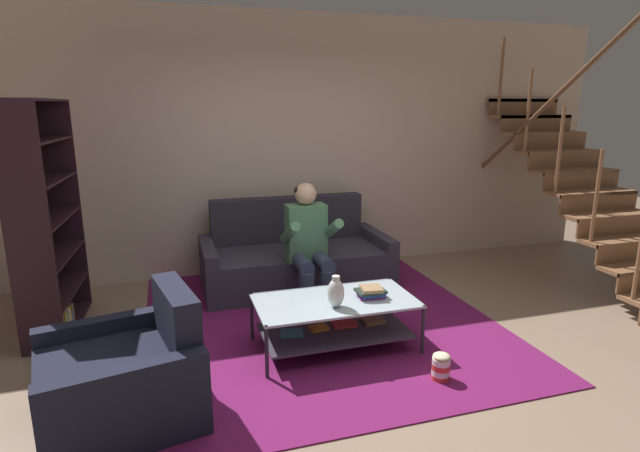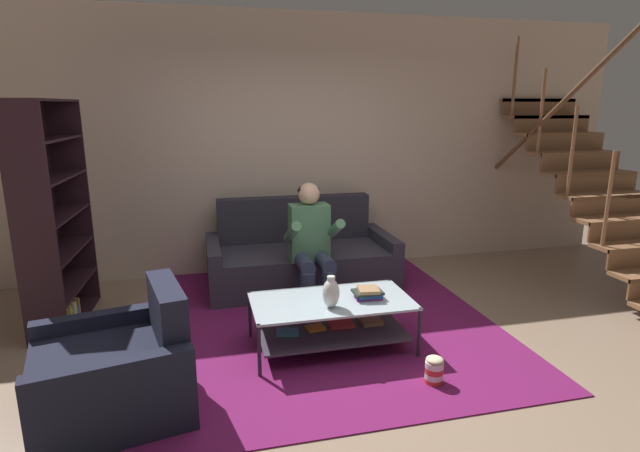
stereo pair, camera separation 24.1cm
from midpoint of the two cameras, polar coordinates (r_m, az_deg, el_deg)
name	(u,v)px [view 2 (the right image)]	position (r m, az deg, el deg)	size (l,w,h in m)	color
ground	(340,366)	(3.87, 4.11, -15.72)	(16.80, 16.80, 0.00)	gray
back_partition	(282,146)	(5.78, -3.18, 9.17)	(8.40, 0.12, 2.90)	beige
staircase_run	(597,181)	(6.18, 30.07, 4.42)	(1.03, 2.69, 2.90)	#8F6140
couch	(300,258)	(5.40, -0.99, -3.72)	(1.96, 0.95, 0.91)	#33303E
person_seated_center	(312,240)	(4.78, 0.48, -1.66)	(0.50, 0.58, 1.18)	#333B58
coffee_table	(332,316)	(4.03, 3.11, -10.25)	(1.25, 0.66, 0.41)	#ACBFCA
area_rug	(317,315)	(4.69, 1.11, -10.19)	(3.00, 3.45, 0.01)	#6D1750
vase	(331,293)	(3.79, 3.10, -7.65)	(0.13, 0.13, 0.25)	silver
book_stack	(368,293)	(4.01, 7.27, -7.62)	(0.23, 0.19, 0.09)	#953192
bookshelf	(49,230)	(4.80, -27.29, -0.40)	(0.38, 1.08, 1.95)	black
armchair	(117,372)	(3.45, -20.31, -15.44)	(1.05, 1.02, 0.80)	black
popcorn_tub	(434,370)	(3.73, 14.81, -15.66)	(0.13, 0.13, 0.20)	red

